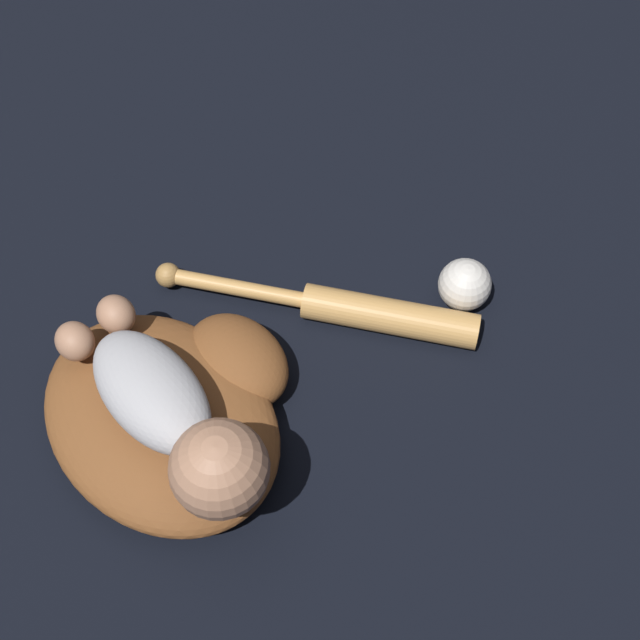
% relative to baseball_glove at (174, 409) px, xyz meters
% --- Properties ---
extents(ground_plane, '(6.00, 6.00, 0.00)m').
position_rel_baseball_glove_xyz_m(ground_plane, '(0.01, 0.01, -0.04)').
color(ground_plane, black).
extents(baseball_glove, '(0.43, 0.40, 0.08)m').
position_rel_baseball_glove_xyz_m(baseball_glove, '(0.00, 0.00, 0.00)').
color(baseball_glove, brown).
rests_on(baseball_glove, ground).
extents(baby_figure, '(0.35, 0.24, 0.12)m').
position_rel_baseball_glove_xyz_m(baby_figure, '(0.04, -0.05, 0.09)').
color(baby_figure, '#B2B2B7').
rests_on(baby_figure, baseball_glove).
extents(baseball_bat, '(0.47, 0.13, 0.05)m').
position_rel_baseball_glove_xyz_m(baseball_bat, '(0.16, 0.25, -0.02)').
color(baseball_bat, tan).
rests_on(baseball_bat, ground).
extents(baseball, '(0.08, 0.08, 0.08)m').
position_rel_baseball_glove_xyz_m(baseball, '(0.29, 0.34, -0.00)').
color(baseball, white).
rests_on(baseball, ground).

